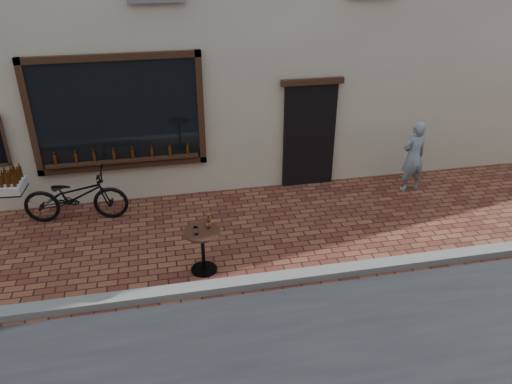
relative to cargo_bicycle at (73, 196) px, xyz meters
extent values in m
plane|color=#51221A|center=(2.86, -2.86, -0.51)|extent=(90.00, 90.00, 0.00)
cube|color=slate|center=(2.86, -2.66, -0.45)|extent=(90.00, 0.25, 0.12)
cube|color=black|center=(0.96, 0.59, 1.34)|extent=(3.00, 0.06, 2.00)
cube|color=black|center=(0.96, 0.57, 2.40)|extent=(3.24, 0.10, 0.12)
cube|color=black|center=(0.96, 0.57, 0.28)|extent=(3.24, 0.10, 0.12)
cube|color=black|center=(-0.60, 0.57, 1.34)|extent=(0.12, 0.10, 2.24)
cube|color=black|center=(2.52, 0.57, 1.34)|extent=(0.12, 0.10, 2.24)
cube|color=black|center=(0.96, 0.52, 0.41)|extent=(2.90, 0.16, 0.05)
cube|color=black|center=(4.76, 0.60, 0.59)|extent=(1.10, 0.10, 2.20)
cube|color=black|center=(4.76, 0.57, 1.75)|extent=(1.30, 0.10, 0.12)
cylinder|color=#3D1C07|center=(-0.29, 0.52, 0.53)|extent=(0.06, 0.06, 0.19)
cylinder|color=#3D1C07|center=(0.06, 0.52, 0.53)|extent=(0.06, 0.06, 0.19)
cylinder|color=#3D1C07|center=(0.42, 0.52, 0.53)|extent=(0.06, 0.06, 0.19)
cylinder|color=#3D1C07|center=(0.78, 0.52, 0.53)|extent=(0.06, 0.06, 0.19)
cylinder|color=#3D1C07|center=(1.14, 0.52, 0.53)|extent=(0.06, 0.06, 0.19)
cylinder|color=#3D1C07|center=(1.49, 0.52, 0.53)|extent=(0.06, 0.06, 0.19)
cylinder|color=#3D1C07|center=(1.85, 0.52, 0.53)|extent=(0.06, 0.06, 0.19)
cylinder|color=#3D1C07|center=(2.21, 0.52, 0.53)|extent=(0.06, 0.06, 0.19)
imported|color=black|center=(0.04, 0.00, -0.01)|extent=(1.95, 0.81, 1.00)
cube|color=black|center=(-1.01, 0.08, 0.18)|extent=(0.42, 0.56, 0.03)
cube|color=beige|center=(-1.01, 0.08, 0.27)|extent=(0.42, 0.58, 0.16)
cylinder|color=#3D1C07|center=(-0.92, -0.13, 0.46)|extent=(0.06, 0.06, 0.21)
cylinder|color=#3D1C07|center=(-1.03, -0.12, 0.46)|extent=(0.06, 0.06, 0.21)
cylinder|color=#3D1C07|center=(-1.14, -0.11, 0.46)|extent=(0.06, 0.06, 0.21)
cylinder|color=#3D1C07|center=(-0.91, 0.00, 0.46)|extent=(0.06, 0.06, 0.21)
cylinder|color=#3D1C07|center=(-1.02, 0.01, 0.46)|extent=(0.06, 0.06, 0.21)
cylinder|color=#3D1C07|center=(-1.13, 0.02, 0.46)|extent=(0.06, 0.06, 0.21)
cylinder|color=#3D1C07|center=(-0.90, 0.14, 0.46)|extent=(0.06, 0.06, 0.21)
cylinder|color=#3D1C07|center=(-1.01, 0.15, 0.46)|extent=(0.06, 0.06, 0.21)
cylinder|color=#3D1C07|center=(-1.12, 0.16, 0.46)|extent=(0.06, 0.06, 0.21)
cylinder|color=#3D1C07|center=(-0.89, 0.27, 0.46)|extent=(0.06, 0.06, 0.21)
cylinder|color=#3D1C07|center=(-1.00, 0.28, 0.46)|extent=(0.06, 0.06, 0.21)
cylinder|color=black|center=(2.19, -2.11, -0.50)|extent=(0.42, 0.42, 0.03)
cylinder|color=black|center=(2.19, -2.11, -0.15)|extent=(0.06, 0.06, 0.67)
cylinder|color=black|center=(2.19, -2.11, 0.21)|extent=(0.58, 0.58, 0.04)
cylinder|color=gold|center=(2.31, -2.05, 0.32)|extent=(0.06, 0.06, 0.06)
cylinder|color=white|center=(2.10, -2.18, 0.29)|extent=(0.08, 0.08, 0.13)
imported|color=gray|center=(6.79, -0.14, 0.25)|extent=(0.61, 0.44, 1.53)
camera|label=1|loc=(1.67, -8.76, 4.36)|focal=35.00mm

